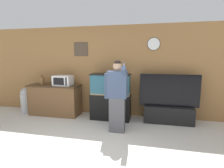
% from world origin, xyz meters
% --- Properties ---
extents(ground_plane, '(18.00, 18.00, 0.00)m').
position_xyz_m(ground_plane, '(0.00, 0.00, 0.00)').
color(ground_plane, beige).
extents(wall_back_paneled, '(10.00, 0.08, 2.60)m').
position_xyz_m(wall_back_paneled, '(0.00, 2.65, 1.30)').
color(wall_back_paneled, olive).
rests_on(wall_back_paneled, ground_plane).
extents(counter_island, '(1.52, 0.58, 0.90)m').
position_xyz_m(counter_island, '(-1.57, 2.24, 0.45)').
color(counter_island, brown).
rests_on(counter_island, ground_plane).
extents(microwave, '(0.51, 0.37, 0.29)m').
position_xyz_m(microwave, '(-1.27, 2.22, 1.04)').
color(microwave, white).
rests_on(microwave, counter_island).
extents(knife_block, '(0.10, 0.11, 0.31)m').
position_xyz_m(knife_block, '(-1.98, 2.27, 1.01)').
color(knife_block, brown).
rests_on(knife_block, counter_island).
extents(aquarium_on_stand, '(1.08, 0.47, 1.27)m').
position_xyz_m(aquarium_on_stand, '(0.14, 2.23, 0.63)').
color(aquarium_on_stand, black).
rests_on(aquarium_on_stand, ground_plane).
extents(tv_on_stand, '(1.51, 0.40, 1.28)m').
position_xyz_m(tv_on_stand, '(1.68, 2.27, 0.37)').
color(tv_on_stand, black).
rests_on(tv_on_stand, ground_plane).
extents(person_standing, '(0.52, 0.39, 1.65)m').
position_xyz_m(person_standing, '(0.46, 1.43, 0.86)').
color(person_standing, '#515156').
rests_on(person_standing, ground_plane).
extents(trash_bin, '(0.34, 0.34, 0.77)m').
position_xyz_m(trash_bin, '(-2.56, 2.24, 0.40)').
color(trash_bin, '#B7B7BC').
rests_on(trash_bin, ground_plane).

